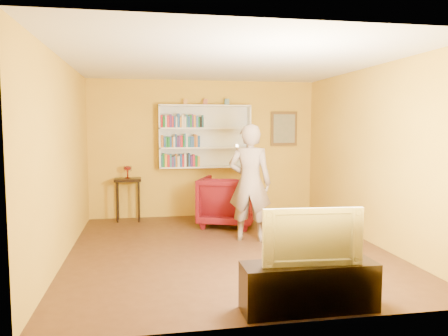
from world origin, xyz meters
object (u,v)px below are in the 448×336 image
at_px(ruby_lustre, 128,169).
at_px(armchair, 228,201).
at_px(television, 310,235).
at_px(bookshelf, 205,137).
at_px(person, 250,183).
at_px(tv_cabinet, 309,286).
at_px(console_table, 128,186).

xyz_separation_m(ruby_lustre, armchair, (1.80, -0.74, -0.54)).
relative_size(armchair, television, 1.02).
relative_size(bookshelf, armchair, 1.83).
bearing_deg(bookshelf, person, -77.64).
distance_m(tv_cabinet, television, 0.51).
relative_size(armchair, tv_cabinet, 0.75).
distance_m(ruby_lustre, tv_cabinet, 4.93).
xyz_separation_m(bookshelf, ruby_lustre, (-1.49, -0.16, -0.61)).
bearing_deg(ruby_lustre, console_table, 135.00).
bearing_deg(console_table, television, -67.34).
bearing_deg(person, tv_cabinet, 109.89).
bearing_deg(tv_cabinet, person, 88.87).
relative_size(bookshelf, person, 0.98).
bearing_deg(tv_cabinet, armchair, 91.27).
relative_size(person, television, 1.90).
bearing_deg(armchair, tv_cabinet, 113.36).
relative_size(person, tv_cabinet, 1.39).
distance_m(bookshelf, person, 2.15).
height_order(bookshelf, ruby_lustre, bookshelf).
bearing_deg(console_table, bookshelf, 6.10).
distance_m(console_table, tv_cabinet, 4.90).
xyz_separation_m(console_table, ruby_lustre, (0.00, -0.00, 0.31)).
xyz_separation_m(bookshelf, console_table, (-1.49, -0.16, -0.92)).
bearing_deg(bookshelf, tv_cabinet, -85.28).
bearing_deg(person, bookshelf, -56.62).
distance_m(console_table, armchair, 1.96).
xyz_separation_m(armchair, person, (0.14, -1.10, 0.47)).
xyz_separation_m(ruby_lustre, tv_cabinet, (1.88, -4.50, -0.75)).
relative_size(bookshelf, console_table, 2.21).
height_order(ruby_lustre, person, person).
bearing_deg(television, armchair, 95.18).
xyz_separation_m(person, tv_cabinet, (-0.05, -2.66, -0.68)).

